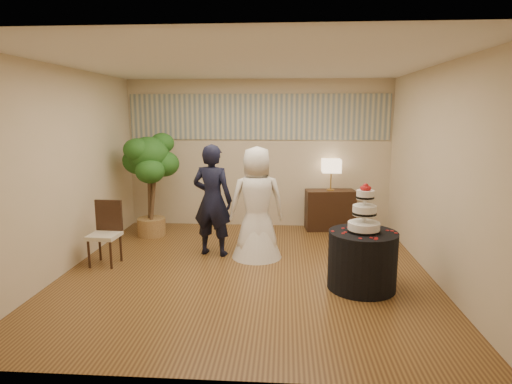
# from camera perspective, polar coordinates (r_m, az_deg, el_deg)

# --- Properties ---
(floor) EXTENTS (5.00, 5.00, 0.00)m
(floor) POSITION_cam_1_polar(r_m,az_deg,el_deg) (6.09, -1.22, -10.45)
(floor) COLOR brown
(floor) RESTS_ON ground
(ceiling) EXTENTS (5.00, 5.00, 0.00)m
(ceiling) POSITION_cam_1_polar(r_m,az_deg,el_deg) (5.72, -1.33, 16.76)
(ceiling) COLOR white
(ceiling) RESTS_ON wall_back
(wall_back) EXTENTS (5.00, 0.06, 2.80)m
(wall_back) POSITION_cam_1_polar(r_m,az_deg,el_deg) (8.21, 0.31, 5.09)
(wall_back) COLOR beige
(wall_back) RESTS_ON ground
(wall_front) EXTENTS (5.00, 0.06, 2.80)m
(wall_front) POSITION_cam_1_polar(r_m,az_deg,el_deg) (3.29, -5.20, -3.19)
(wall_front) COLOR beige
(wall_front) RESTS_ON ground
(wall_left) EXTENTS (0.06, 5.00, 2.80)m
(wall_left) POSITION_cam_1_polar(r_m,az_deg,el_deg) (6.46, -23.97, 2.69)
(wall_left) COLOR beige
(wall_left) RESTS_ON ground
(wall_right) EXTENTS (0.06, 5.00, 2.80)m
(wall_right) POSITION_cam_1_polar(r_m,az_deg,el_deg) (6.05, 23.06, 2.29)
(wall_right) COLOR beige
(wall_right) RESTS_ON ground
(mural_border) EXTENTS (4.90, 0.02, 0.85)m
(mural_border) POSITION_cam_1_polar(r_m,az_deg,el_deg) (8.16, 0.30, 9.97)
(mural_border) COLOR #9DA191
(mural_border) RESTS_ON wall_back
(groom) EXTENTS (0.70, 0.54, 1.72)m
(groom) POSITION_cam_1_polar(r_m,az_deg,el_deg) (6.57, -5.82, -1.11)
(groom) COLOR black
(groom) RESTS_ON floor
(bride) EXTENTS (0.97, 0.91, 1.70)m
(bride) POSITION_cam_1_polar(r_m,az_deg,el_deg) (6.41, 0.11, -1.44)
(bride) COLOR white
(bride) RESTS_ON floor
(cake_table) EXTENTS (1.08, 1.08, 0.73)m
(cake_table) POSITION_cam_1_polar(r_m,az_deg,el_deg) (5.57, 13.97, -8.81)
(cake_table) COLOR black
(cake_table) RESTS_ON floor
(wedding_cake) EXTENTS (0.40, 0.40, 0.61)m
(wedding_cake) POSITION_cam_1_polar(r_m,az_deg,el_deg) (5.39, 14.28, -2.06)
(wedding_cake) COLOR white
(wedding_cake) RESTS_ON cake_table
(console) EXTENTS (0.94, 0.49, 0.75)m
(console) POSITION_cam_1_polar(r_m,az_deg,el_deg) (8.17, 9.82, -2.36)
(console) COLOR black
(console) RESTS_ON floor
(table_lamp) EXTENTS (0.34, 0.34, 0.58)m
(table_lamp) POSITION_cam_1_polar(r_m,az_deg,el_deg) (8.05, 9.97, 2.27)
(table_lamp) COLOR beige
(table_lamp) RESTS_ON console
(ficus_tree) EXTENTS (1.03, 1.03, 1.87)m
(ficus_tree) POSITION_cam_1_polar(r_m,az_deg,el_deg) (7.77, -14.00, 1.00)
(ficus_tree) COLOR #23581B
(ficus_tree) RESTS_ON floor
(side_chair) EXTENTS (0.45, 0.47, 0.92)m
(side_chair) POSITION_cam_1_polar(r_m,az_deg,el_deg) (6.56, -19.60, -5.28)
(side_chair) COLOR black
(side_chair) RESTS_ON floor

